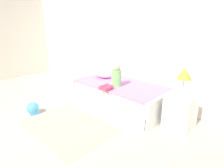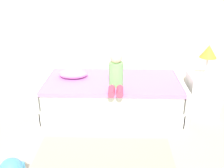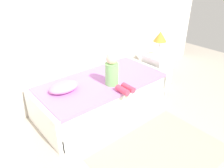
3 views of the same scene
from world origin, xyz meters
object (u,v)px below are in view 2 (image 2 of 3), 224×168
bed (112,96)px  table_lamp (208,53)px  pillow (73,74)px  child_figure (116,73)px  nightstand (202,94)px

bed → table_lamp: (1.35, -0.00, 0.69)m
bed → pillow: size_ratio=4.80×
table_lamp → bed: bearing=180.0°
bed → child_figure: size_ratio=4.14×
table_lamp → pillow: table_lamp is taller
pillow → table_lamp: bearing=-2.9°
bed → pillow: bearing=170.6°
table_lamp → child_figure: size_ratio=0.88×
pillow → nightstand: bearing=-2.9°
table_lamp → child_figure: 1.33m
nightstand → table_lamp: size_ratio=1.33×
table_lamp → pillow: bearing=177.1°
bed → pillow: pillow is taller
bed → child_figure: child_figure is taller
bed → nightstand: (1.35, -0.00, 0.05)m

